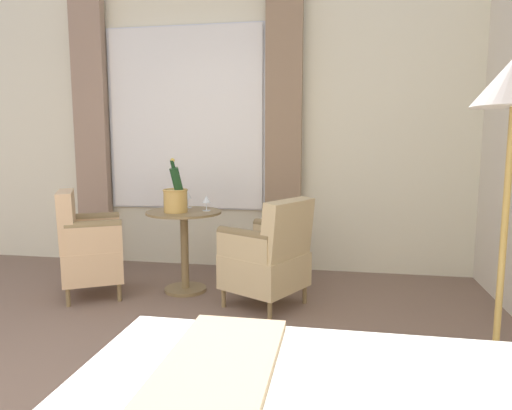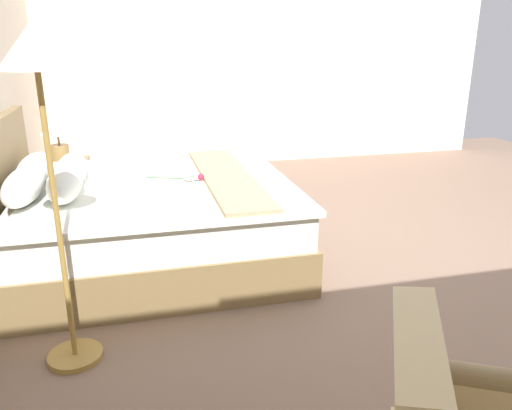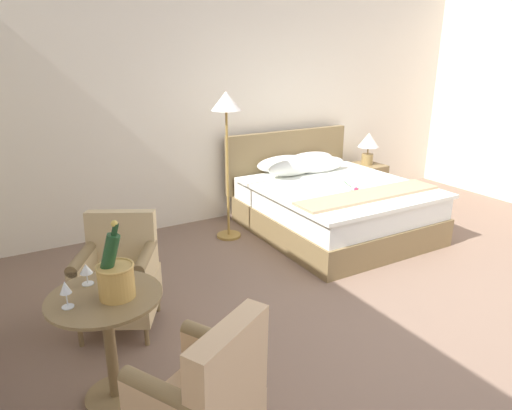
{
  "view_description": "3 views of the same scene",
  "coord_description": "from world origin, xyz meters",
  "px_view_note": "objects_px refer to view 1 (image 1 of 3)",
  "views": [
    {
      "loc": [
        1.3,
        1.59,
        1.33
      ],
      "look_at": [
        -1.03,
        1.17,
        1.0
      ],
      "focal_mm": 32.0,
      "sensor_mm": 36.0,
      "label": 1
    },
    {
      "loc": [
        -3.11,
        1.9,
        1.59
      ],
      "look_at": [
        -0.77,
        1.31,
        0.8
      ],
      "focal_mm": 35.0,
      "sensor_mm": 36.0,
      "label": 2
    },
    {
      "loc": [
        -2.91,
        -2.21,
        2.07
      ],
      "look_at": [
        -1.02,
        1.07,
        0.8
      ],
      "focal_mm": 32.0,
      "sensor_mm": 36.0,
      "label": 3
    }
  ],
  "objects_px": {
    "wine_glass_near_edge": "(188,196)",
    "armchair_facing_bed": "(87,247)",
    "floor_lamp_brass": "(512,126)",
    "champagne_bucket": "(176,197)",
    "armchair_by_window": "(269,257)",
    "side_table_round": "(184,241)",
    "wine_glass_near_bucket": "(206,200)"
  },
  "relations": [
    {
      "from": "champagne_bucket",
      "to": "armchair_by_window",
      "type": "distance_m",
      "value": 0.98
    },
    {
      "from": "side_table_round",
      "to": "armchair_facing_bed",
      "type": "xyz_separation_m",
      "value": [
        0.27,
        -0.78,
        -0.02
      ]
    },
    {
      "from": "wine_glass_near_bucket",
      "to": "wine_glass_near_edge",
      "type": "distance_m",
      "value": 0.27
    },
    {
      "from": "armchair_by_window",
      "to": "armchair_facing_bed",
      "type": "distance_m",
      "value": 1.58
    },
    {
      "from": "wine_glass_near_edge",
      "to": "armchair_facing_bed",
      "type": "bearing_deg",
      "value": -57.74
    },
    {
      "from": "armchair_by_window",
      "to": "armchair_facing_bed",
      "type": "bearing_deg",
      "value": -89.26
    },
    {
      "from": "side_table_round",
      "to": "armchair_facing_bed",
      "type": "relative_size",
      "value": 0.79
    },
    {
      "from": "armchair_by_window",
      "to": "armchair_facing_bed",
      "type": "relative_size",
      "value": 0.96
    },
    {
      "from": "side_table_round",
      "to": "armchair_by_window",
      "type": "xyz_separation_m",
      "value": [
        0.25,
        0.8,
        -0.05
      ]
    },
    {
      "from": "side_table_round",
      "to": "armchair_by_window",
      "type": "relative_size",
      "value": 0.81
    },
    {
      "from": "side_table_round",
      "to": "wine_glass_near_edge",
      "type": "bearing_deg",
      "value": -171.69
    },
    {
      "from": "floor_lamp_brass",
      "to": "side_table_round",
      "type": "bearing_deg",
      "value": -131.86
    },
    {
      "from": "floor_lamp_brass",
      "to": "wine_glass_near_edge",
      "type": "bearing_deg",
      "value": -134.48
    },
    {
      "from": "floor_lamp_brass",
      "to": "wine_glass_near_bucket",
      "type": "height_order",
      "value": "floor_lamp_brass"
    },
    {
      "from": "wine_glass_near_bucket",
      "to": "wine_glass_near_edge",
      "type": "relative_size",
      "value": 0.83
    },
    {
      "from": "side_table_round",
      "to": "wine_glass_near_edge",
      "type": "distance_m",
      "value": 0.43
    },
    {
      "from": "floor_lamp_brass",
      "to": "wine_glass_near_edge",
      "type": "distance_m",
      "value": 2.91
    },
    {
      "from": "wine_glass_near_edge",
      "to": "champagne_bucket",
      "type": "bearing_deg",
      "value": -4.11
    },
    {
      "from": "wine_glass_near_bucket",
      "to": "champagne_bucket",
      "type": "bearing_deg",
      "value": -63.73
    },
    {
      "from": "champagne_bucket",
      "to": "wine_glass_near_bucket",
      "type": "relative_size",
      "value": 3.49
    },
    {
      "from": "floor_lamp_brass",
      "to": "champagne_bucket",
      "type": "distance_m",
      "value": 2.75
    },
    {
      "from": "wine_glass_near_bucket",
      "to": "side_table_round",
      "type": "bearing_deg",
      "value": -73.88
    },
    {
      "from": "champagne_bucket",
      "to": "armchair_facing_bed",
      "type": "distance_m",
      "value": 0.88
    },
    {
      "from": "side_table_round",
      "to": "wine_glass_near_bucket",
      "type": "height_order",
      "value": "wine_glass_near_bucket"
    },
    {
      "from": "champagne_bucket",
      "to": "side_table_round",
      "type": "bearing_deg",
      "value": 142.41
    },
    {
      "from": "floor_lamp_brass",
      "to": "champagne_bucket",
      "type": "relative_size",
      "value": 3.56
    },
    {
      "from": "side_table_round",
      "to": "armchair_facing_bed",
      "type": "distance_m",
      "value": 0.83
    },
    {
      "from": "armchair_by_window",
      "to": "armchair_facing_bed",
      "type": "xyz_separation_m",
      "value": [
        0.02,
        -1.58,
        0.02
      ]
    },
    {
      "from": "champagne_bucket",
      "to": "wine_glass_near_bucket",
      "type": "distance_m",
      "value": 0.27
    },
    {
      "from": "side_table_round",
      "to": "armchair_facing_bed",
      "type": "height_order",
      "value": "armchair_facing_bed"
    },
    {
      "from": "champagne_bucket",
      "to": "armchair_by_window",
      "type": "height_order",
      "value": "champagne_bucket"
    },
    {
      "from": "wine_glass_near_bucket",
      "to": "armchair_by_window",
      "type": "bearing_deg",
      "value": 63.03
    }
  ]
}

